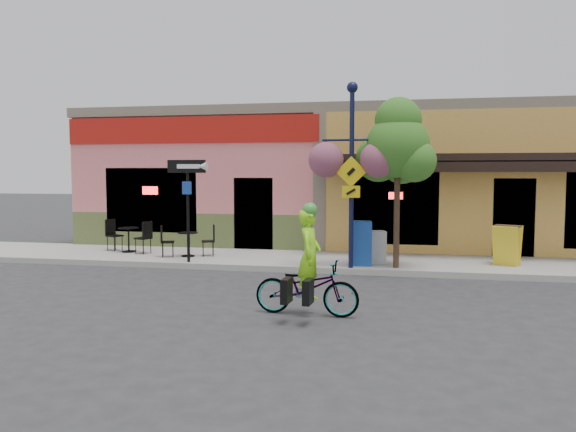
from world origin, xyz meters
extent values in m
plane|color=#2D2D30|center=(0.00, 0.00, 0.00)|extent=(90.00, 90.00, 0.00)
cube|color=#9E9B93|center=(0.00, 2.00, 0.07)|extent=(24.00, 3.00, 0.15)
cube|color=#A8A59E|center=(0.00, 0.55, 0.07)|extent=(24.00, 0.12, 0.15)
imported|color=maroon|center=(-0.24, -3.45, 0.48)|extent=(1.87, 0.77, 0.96)
imported|color=#9BFF1A|center=(-0.19, -3.45, 0.80)|extent=(0.42, 0.61, 1.59)
camera|label=1|loc=(1.31, -12.87, 2.46)|focal=35.00mm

